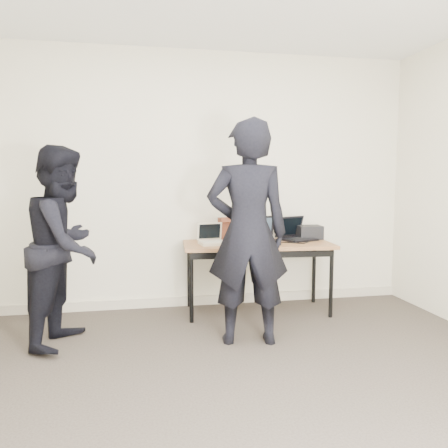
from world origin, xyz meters
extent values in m
cube|color=#3F3730|center=(0.00, 0.00, -0.03)|extent=(4.50, 4.50, 0.05)
cube|color=beige|center=(0.00, 2.27, 1.35)|extent=(4.50, 0.05, 2.70)
cube|color=brown|center=(0.50, 1.89, 0.70)|extent=(1.54, 0.75, 0.03)
cylinder|color=black|center=(-0.20, 1.67, 0.34)|extent=(0.04, 0.04, 0.68)
cylinder|color=black|center=(1.17, 1.58, 0.34)|extent=(0.04, 0.04, 0.68)
cylinder|color=black|center=(-0.17, 2.20, 0.34)|extent=(0.04, 0.04, 0.68)
cylinder|color=black|center=(1.21, 2.11, 0.34)|extent=(0.04, 0.04, 0.68)
cube|color=black|center=(0.48, 1.61, 0.64)|extent=(1.40, 0.12, 0.06)
cube|color=beige|center=(0.04, 1.85, 0.74)|extent=(0.28, 0.25, 0.03)
cube|color=beige|center=(0.04, 1.83, 0.75)|extent=(0.23, 0.15, 0.01)
cube|color=beige|center=(0.02, 1.98, 0.84)|extent=(0.26, 0.08, 0.18)
cube|color=black|center=(0.02, 1.97, 0.84)|extent=(0.22, 0.06, 0.15)
cube|color=beige|center=(0.02, 1.96, 0.75)|extent=(0.23, 0.05, 0.01)
cube|color=black|center=(0.51, 1.81, 0.73)|extent=(0.36, 0.28, 0.02)
cube|color=black|center=(0.51, 1.78, 0.75)|extent=(0.29, 0.16, 0.01)
cube|color=black|center=(0.52, 1.98, 0.87)|extent=(0.35, 0.09, 0.25)
cube|color=#26333F|center=(0.52, 1.97, 0.87)|extent=(0.30, 0.07, 0.20)
cube|color=black|center=(0.52, 1.95, 0.74)|extent=(0.31, 0.03, 0.02)
cube|color=black|center=(0.98, 1.96, 0.73)|extent=(0.40, 0.35, 0.02)
cube|color=black|center=(0.99, 1.94, 0.75)|extent=(0.31, 0.23, 0.01)
cube|color=black|center=(0.92, 2.11, 0.85)|extent=(0.34, 0.20, 0.23)
cube|color=black|center=(0.92, 2.10, 0.86)|extent=(0.29, 0.16, 0.18)
cube|color=black|center=(0.93, 2.08, 0.74)|extent=(0.29, 0.13, 0.02)
cube|color=#632C1A|center=(0.32, 2.11, 0.84)|extent=(0.37, 0.18, 0.24)
cube|color=#632C1A|center=(0.33, 2.05, 0.94)|extent=(0.36, 0.09, 0.07)
cube|color=#632C1A|center=(0.48, 2.12, 0.82)|extent=(0.02, 0.10, 0.02)
ellipsoid|color=white|center=(0.35, 2.11, 1.00)|extent=(0.14, 0.11, 0.08)
cube|color=black|center=(1.13, 2.07, 0.79)|extent=(0.26, 0.22, 0.14)
cube|color=black|center=(0.28, 1.71, 0.74)|extent=(0.10, 0.07, 0.03)
cube|color=black|center=(1.02, 1.83, 0.72)|extent=(0.19, 0.20, 0.01)
cube|color=black|center=(0.08, 1.94, 0.72)|extent=(0.22, 0.26, 0.01)
cube|color=silver|center=(0.26, 1.81, 0.72)|extent=(0.27, 0.10, 0.01)
cube|color=black|center=(0.80, 1.82, 0.72)|extent=(0.28, 0.20, 0.01)
cube|color=black|center=(0.71, 2.07, 0.72)|extent=(0.25, 0.02, 0.01)
imported|color=black|center=(0.20, 1.10, 0.93)|extent=(0.73, 0.53, 1.85)
imported|color=black|center=(-1.28, 1.38, 0.82)|extent=(0.81, 0.93, 1.64)
cube|color=beige|center=(0.00, 2.23, 0.05)|extent=(4.50, 0.03, 0.10)
camera|label=1|loc=(-0.65, -2.37, 1.38)|focal=35.00mm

